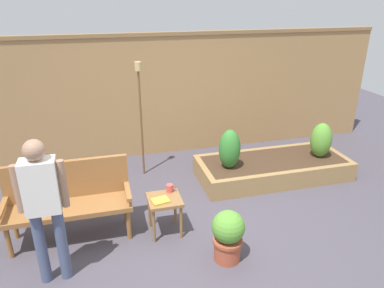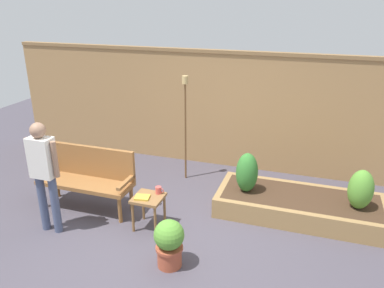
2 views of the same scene
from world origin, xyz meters
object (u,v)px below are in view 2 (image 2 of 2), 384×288
Objects in this scene: garden_bench at (88,174)px; tiki_torch at (185,111)px; side_table at (148,202)px; potted_boxwood at (169,242)px; shrub_far_corner at (361,190)px; person_by_bench at (44,169)px; book_on_table at (142,197)px; shrub_near_bench at (247,173)px; cup_on_table at (159,190)px.

tiki_torch reaches higher than garden_bench.
potted_boxwood is at bearing -49.64° from side_table.
person_by_bench is at bearing -160.44° from shrub_far_corner.
shrub_far_corner is at bearing -14.47° from tiki_torch.
book_on_table is 1.59m from shrub_near_bench.
garden_bench is 7.37× the size of book_on_table.
cup_on_table is at bearing 24.87° from person_by_bench.
cup_on_table is at bearing 40.94° from book_on_table.
potted_boxwood is 2.56m from tiki_torch.
person_by_bench is at bearing -100.70° from garden_bench.
garden_bench is at bearing 174.17° from cup_on_table.
shrub_near_bench is 1.56m from shrub_far_corner.
person_by_bench is (-2.42, -1.41, 0.33)m from shrub_near_bench.
tiki_torch is (-1.21, 0.71, 0.64)m from shrub_near_bench.
book_on_table is 0.34× the size of shrub_far_corner.
potted_boxwood is at bearing -54.79° from book_on_table.
shrub_far_corner reaches higher than side_table.
tiki_torch reaches higher than cup_on_table.
garden_bench is at bearing 79.30° from person_by_bench.
shrub_near_bench is at bearing -30.53° from tiki_torch.
garden_bench is 1.21m from cup_on_table.
person_by_bench reaches higher than garden_bench.
book_on_table is at bearing -133.55° from side_table.
tiki_torch is at bearing 52.30° from garden_bench.
garden_bench reaches higher than side_table.
shrub_far_corner reaches higher than potted_boxwood.
person_by_bench reaches higher than shrub_near_bench.
shrub_far_corner is at bearing 0.00° from shrub_near_bench.
shrub_near_bench is 0.33× the size of tiki_torch.
book_on_table is (-0.16, -0.20, -0.04)m from cup_on_table.
book_on_table is 0.89m from potted_boxwood.
garden_bench is at bearing -163.68° from shrub_near_bench.
potted_boxwood is 0.33× the size of tiki_torch.
cup_on_table is 0.22× the size of shrub_far_corner.
cup_on_table is at bearing -84.86° from tiki_torch.
cup_on_table is 1.34m from shrub_near_bench.
potted_boxwood is 1.08× the size of shrub_far_corner.
book_on_table is 0.13× the size of person_by_bench.
garden_bench is 0.85m from person_by_bench.
shrub_near_bench is 1.54m from tiki_torch.
cup_on_table is at bearing -5.83° from garden_bench.
garden_bench reaches higher than cup_on_table.
tiki_torch is at bearing 91.32° from side_table.
garden_bench is at bearing -170.14° from shrub_far_corner.
side_table is at bearing -88.68° from tiki_torch.
garden_bench reaches higher than potted_boxwood.
tiki_torch reaches higher than side_table.
side_table is 2.46× the size of book_on_table.
garden_bench is 1.88m from tiki_torch.
shrub_near_bench is at bearing 180.00° from shrub_far_corner.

